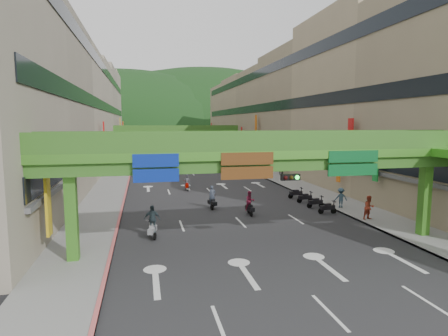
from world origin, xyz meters
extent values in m
plane|color=black|center=(0.00, 0.00, 0.00)|extent=(320.00, 320.00, 0.00)
cube|color=#28282B|center=(0.00, 50.00, 0.01)|extent=(18.00, 140.00, 0.02)
cube|color=gray|center=(-11.00, 50.00, 0.07)|extent=(4.00, 140.00, 0.15)
cube|color=gray|center=(11.00, 50.00, 0.07)|extent=(4.00, 140.00, 0.15)
cube|color=#CC5959|center=(-9.10, 50.00, 0.09)|extent=(0.20, 140.00, 0.18)
cube|color=gray|center=(9.10, 50.00, 0.09)|extent=(0.20, 140.00, 0.18)
cube|color=#9E937F|center=(-19.00, 50.00, 9.50)|extent=(12.00, 95.00, 19.00)
cube|color=black|center=(-12.95, 50.00, 4.20)|extent=(0.08, 90.25, 1.40)
cube|color=black|center=(-12.95, 50.00, 10.20)|extent=(0.08, 90.25, 1.40)
cube|color=black|center=(-12.95, 50.00, 16.20)|extent=(0.08, 90.25, 1.40)
cube|color=gray|center=(19.00, 50.00, 9.50)|extent=(12.00, 95.00, 19.00)
cube|color=black|center=(12.95, 50.00, 4.20)|extent=(0.08, 90.25, 1.40)
cube|color=black|center=(12.95, 50.00, 10.20)|extent=(0.08, 90.25, 1.40)
cube|color=black|center=(12.95, 50.00, 16.20)|extent=(0.08, 90.25, 1.40)
cube|color=#4C9E2D|center=(0.00, 6.00, 5.75)|extent=(28.00, 2.20, 0.50)
cube|color=#387223|center=(0.00, 6.00, 5.15)|extent=(28.00, 1.76, 0.70)
cube|color=#4C9E2D|center=(-11.00, 6.00, 2.40)|extent=(0.60, 0.60, 4.80)
cube|color=#4C9E2D|center=(11.00, 6.00, 2.40)|extent=(0.60, 0.60, 4.80)
cube|color=#387223|center=(0.00, 4.96, 6.55)|extent=(28.00, 0.12, 1.10)
cube|color=#387223|center=(0.00, 7.04, 6.55)|extent=(28.00, 0.12, 1.10)
cube|color=navy|center=(-6.50, 4.92, 5.15)|extent=(2.40, 0.12, 1.50)
cube|color=#593314|center=(-1.50, 4.92, 5.15)|extent=(3.00, 0.12, 1.50)
cube|color=#0C5926|center=(5.00, 4.92, 5.15)|extent=(3.20, 0.12, 1.50)
cube|color=black|center=(1.00, 4.77, 4.50)|extent=(1.10, 0.28, 0.35)
cube|color=#4C9E2D|center=(0.00, 65.00, 5.75)|extent=(28.00, 2.20, 0.50)
cube|color=#387223|center=(0.00, 65.00, 5.15)|extent=(28.00, 1.76, 0.70)
cube|color=#4C9E2D|center=(-11.00, 65.00, 2.40)|extent=(0.60, 0.60, 4.80)
cube|color=#4C9E2D|center=(11.00, 65.00, 2.40)|extent=(0.60, 0.60, 4.80)
cube|color=#387223|center=(0.00, 63.96, 6.55)|extent=(28.00, 0.12, 1.10)
cube|color=#387223|center=(0.00, 66.04, 6.55)|extent=(28.00, 0.12, 1.10)
ellipsoid|color=#1C4419|center=(-15.00, 160.00, 0.00)|extent=(168.00, 140.00, 112.00)
ellipsoid|color=#1C4419|center=(25.00, 180.00, 0.00)|extent=(208.00, 176.00, 128.00)
cylinder|color=black|center=(0.00, 30.00, 6.20)|extent=(26.00, 0.03, 0.03)
cone|color=red|center=(-12.50, 30.00, 5.95)|extent=(0.36, 0.36, 0.40)
cone|color=gold|center=(-10.23, 30.00, 5.95)|extent=(0.36, 0.36, 0.40)
cone|color=#193FB2|center=(-7.95, 30.00, 5.95)|extent=(0.36, 0.36, 0.40)
cone|color=silver|center=(-5.68, 30.00, 5.95)|extent=(0.36, 0.36, 0.40)
cone|color=#198C33|center=(-3.41, 30.00, 5.95)|extent=(0.36, 0.36, 0.40)
cone|color=orange|center=(-1.14, 30.00, 5.95)|extent=(0.36, 0.36, 0.40)
cone|color=red|center=(1.14, 30.00, 5.95)|extent=(0.36, 0.36, 0.40)
cone|color=gold|center=(3.41, 30.00, 5.95)|extent=(0.36, 0.36, 0.40)
cone|color=#193FB2|center=(5.68, 30.00, 5.95)|extent=(0.36, 0.36, 0.40)
cone|color=silver|center=(7.95, 30.00, 5.95)|extent=(0.36, 0.36, 0.40)
cone|color=#198C33|center=(10.23, 30.00, 5.95)|extent=(0.36, 0.36, 0.40)
cone|color=orange|center=(12.50, 30.00, 5.95)|extent=(0.36, 0.36, 0.40)
cube|color=black|center=(-1.28, 17.01, 0.55)|extent=(0.66, 1.35, 0.35)
cube|color=black|center=(-1.28, 17.01, 0.80)|extent=(0.43, 0.61, 0.18)
cube|color=black|center=(-1.14, 17.54, 1.05)|extent=(0.55, 0.20, 0.06)
cylinder|color=black|center=(-1.14, 17.54, 0.25)|extent=(0.22, 0.51, 0.50)
cylinder|color=black|center=(-1.42, 16.48, 0.25)|extent=(0.22, 0.51, 0.50)
imported|color=#394151|center=(-1.28, 17.01, 1.22)|extent=(0.72, 0.56, 1.73)
cube|color=black|center=(1.35, 14.13, 0.55)|extent=(0.48, 1.33, 0.35)
cube|color=black|center=(1.35, 14.13, 0.80)|extent=(0.36, 0.58, 0.18)
cube|color=black|center=(1.41, 14.68, 1.05)|extent=(0.55, 0.12, 0.06)
cylinder|color=black|center=(1.41, 14.68, 0.25)|extent=(0.15, 0.51, 0.50)
cylinder|color=black|center=(1.29, 13.59, 0.25)|extent=(0.15, 0.51, 0.50)
imported|color=maroon|center=(1.35, 14.13, 1.18)|extent=(0.87, 0.71, 1.66)
cube|color=gray|center=(-6.68, 9.51, 0.55)|extent=(0.67, 1.35, 0.35)
cube|color=gray|center=(-6.68, 9.51, 0.80)|extent=(0.43, 0.61, 0.18)
cube|color=gray|center=(-6.82, 10.04, 1.05)|extent=(0.55, 0.20, 0.06)
cylinder|color=black|center=(-6.82, 10.04, 0.25)|extent=(0.22, 0.51, 0.50)
cylinder|color=black|center=(-6.54, 8.97, 0.25)|extent=(0.22, 0.51, 0.50)
imported|color=#2A383E|center=(-6.68, 9.51, 1.27)|extent=(1.16, 0.71, 1.85)
cube|color=#7D0800|center=(-2.43, 26.55, 0.55)|extent=(0.47, 1.33, 0.35)
cube|color=#7D0800|center=(-2.43, 26.55, 0.80)|extent=(0.35, 0.58, 0.18)
cube|color=#7D0800|center=(-2.48, 27.09, 1.05)|extent=(0.55, 0.11, 0.06)
cylinder|color=black|center=(-2.48, 27.09, 0.25)|extent=(0.15, 0.51, 0.50)
cylinder|color=black|center=(-2.37, 26.00, 0.25)|extent=(0.15, 0.51, 0.50)
imported|color=#3E3E45|center=(-2.43, 26.55, 1.10)|extent=(0.77, 0.54, 1.49)
cube|color=black|center=(7.80, 13.14, 0.55)|extent=(1.33, 0.49, 0.35)
cube|color=black|center=(7.80, 13.14, 0.80)|extent=(0.58, 0.36, 0.18)
cube|color=black|center=(8.35, 13.08, 1.05)|extent=(0.12, 0.55, 0.06)
cylinder|color=black|center=(8.35, 13.08, 0.25)|extent=(0.51, 0.15, 0.50)
cylinder|color=black|center=(7.25, 13.20, 0.25)|extent=(0.51, 0.15, 0.50)
cube|color=black|center=(7.80, 15.34, 0.55)|extent=(1.33, 0.49, 0.35)
cube|color=black|center=(7.80, 15.34, 0.80)|extent=(0.58, 0.36, 0.18)
cube|color=black|center=(8.35, 15.28, 1.05)|extent=(0.12, 0.55, 0.06)
cylinder|color=black|center=(8.35, 15.28, 0.25)|extent=(0.51, 0.15, 0.50)
cylinder|color=black|center=(7.25, 15.40, 0.25)|extent=(0.51, 0.15, 0.50)
cube|color=black|center=(7.80, 17.54, 0.55)|extent=(1.33, 0.49, 0.35)
cube|color=black|center=(7.80, 17.54, 0.80)|extent=(0.58, 0.36, 0.18)
cube|color=black|center=(8.35, 17.48, 1.05)|extent=(0.12, 0.55, 0.06)
cylinder|color=black|center=(8.35, 17.48, 0.25)|extent=(0.51, 0.15, 0.50)
cylinder|color=black|center=(7.25, 17.60, 0.25)|extent=(0.51, 0.15, 0.50)
cube|color=black|center=(7.80, 19.74, 0.55)|extent=(1.33, 0.49, 0.35)
cube|color=black|center=(7.80, 19.74, 0.80)|extent=(0.58, 0.36, 0.18)
cube|color=black|center=(8.35, 19.68, 1.05)|extent=(0.12, 0.55, 0.06)
cylinder|color=black|center=(8.35, 19.68, 0.25)|extent=(0.51, 0.15, 0.50)
cylinder|color=black|center=(7.25, 19.80, 0.25)|extent=(0.51, 0.15, 0.50)
imported|color=#A6A4AC|center=(-2.97, 47.30, 0.75)|extent=(1.69, 4.59, 1.50)
imported|color=yellow|center=(0.69, 49.36, 0.66)|extent=(1.65, 3.91, 1.32)
imported|color=#A93922|center=(9.80, 10.28, 0.93)|extent=(1.00, 0.83, 1.86)
imported|color=black|center=(12.20, 35.71, 0.81)|extent=(0.97, 0.44, 1.63)
imported|color=#2E4555|center=(9.80, 14.53, 0.88)|extent=(0.89, 0.65, 1.75)
camera|label=1|loc=(-7.13, -14.97, 7.55)|focal=30.00mm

